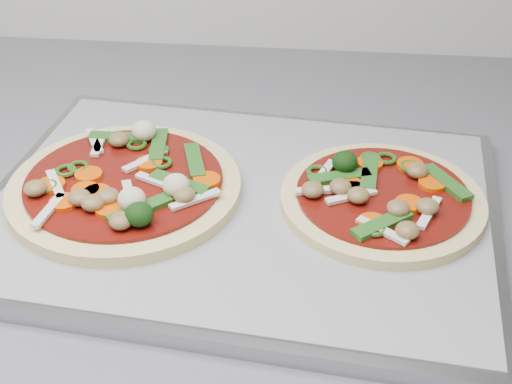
# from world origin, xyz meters

# --- Properties ---
(baking_tray) EXTENTS (0.49, 0.38, 0.01)m
(baking_tray) POSITION_xyz_m (-0.71, 1.22, 0.91)
(baking_tray) COLOR #99989E
(baking_tray) RESTS_ON countertop
(parchment) EXTENTS (0.47, 0.36, 0.00)m
(parchment) POSITION_xyz_m (-0.71, 1.22, 0.92)
(parchment) COLOR gray
(parchment) RESTS_ON baking_tray
(pizza_left) EXTENTS (0.25, 0.25, 0.04)m
(pizza_left) POSITION_xyz_m (-0.82, 1.21, 0.93)
(pizza_left) COLOR #E3CC87
(pizza_left) RESTS_ON parchment
(pizza_right) EXTENTS (0.19, 0.19, 0.03)m
(pizza_right) POSITION_xyz_m (-0.59, 1.22, 0.93)
(pizza_right) COLOR #E3CC87
(pizza_right) RESTS_ON parchment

